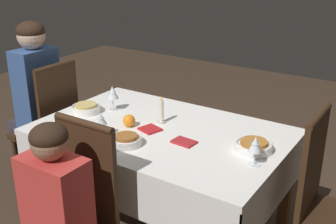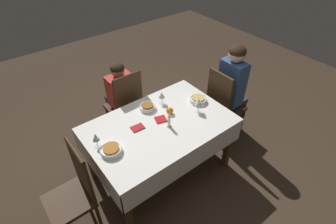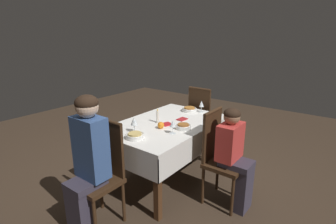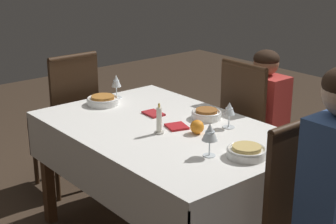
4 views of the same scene
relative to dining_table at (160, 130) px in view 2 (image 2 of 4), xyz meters
name	(u,v)px [view 2 (image 2 of 4)]	position (x,y,z in m)	size (l,w,h in m)	color
ground_plane	(161,170)	(0.00, 0.00, -0.64)	(8.00, 8.00, 0.00)	#3D2D21
dining_table	(160,130)	(0.00, 0.00, 0.00)	(1.45, 0.94, 0.73)	white
chair_west	(223,103)	(-0.96, 0.00, -0.10)	(0.38, 0.38, 1.00)	#382314
chair_south	(126,104)	(-0.01, -0.71, -0.10)	(0.38, 0.38, 1.00)	#382314
chair_east	(75,190)	(0.96, 0.07, -0.10)	(0.38, 0.38, 1.00)	#382314
person_adult_denim	(234,87)	(-1.11, 0.00, 0.08)	(0.34, 0.30, 1.26)	#383342
person_child_red	(119,95)	(-0.01, -0.87, -0.06)	(0.30, 0.33, 1.05)	#383342
bowl_west	(198,99)	(-0.56, -0.04, 0.12)	(0.19, 0.19, 0.06)	white
wine_glass_west	(199,103)	(-0.44, 0.09, 0.21)	(0.08, 0.08, 0.16)	white
bowl_south	(148,107)	(-0.04, -0.27, 0.12)	(0.17, 0.17, 0.06)	white
wine_glass_south	(162,95)	(-0.23, -0.26, 0.19)	(0.07, 0.07, 0.14)	white
bowl_east	(111,150)	(0.56, 0.04, 0.12)	(0.20, 0.20, 0.06)	white
wine_glass_east	(96,137)	(0.62, -0.11, 0.20)	(0.06, 0.06, 0.15)	white
candle_centerpiece	(169,121)	(-0.06, 0.09, 0.15)	(0.05, 0.05, 0.17)	beige
orange_fruit	(170,111)	(-0.18, -0.07, 0.13)	(0.07, 0.07, 0.07)	orange
napkin_red_folded	(138,128)	(0.21, -0.08, 0.10)	(0.13, 0.10, 0.01)	#AD2328
napkin_spare_side	(161,119)	(-0.05, -0.04, 0.10)	(0.14, 0.13, 0.01)	red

